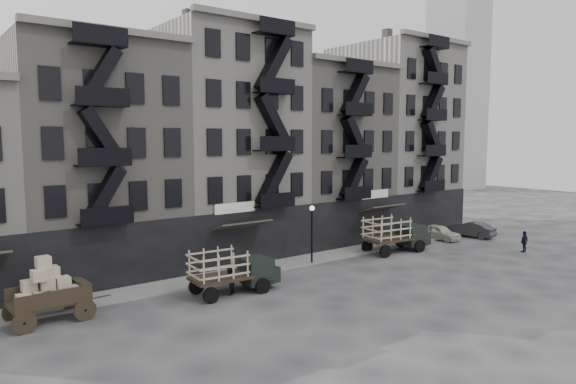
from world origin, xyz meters
TOP-DOWN VIEW (x-y plane):
  - ground at (0.00, 0.00)m, footprint 140.00×140.00m
  - sidewalk at (0.00, 3.75)m, footprint 55.00×2.50m
  - building_midwest at (-10.00, 9.83)m, footprint 10.00×11.35m
  - building_center at (-0.00, 9.82)m, footprint 10.00×11.35m
  - building_mideast at (10.00, 9.83)m, footprint 10.00×11.35m
  - building_east at (20.00, 9.82)m, footprint 10.00×11.35m
  - lamp_post at (3.00, 2.60)m, footprint 0.36×0.36m
  - wagon at (-14.87, 1.75)m, footprint 3.97×2.27m
  - stake_truck_west at (-5.11, 0.21)m, footprint 5.45×2.54m
  - stake_truck_east at (10.93, 1.61)m, footprint 5.95×2.97m
  - car_east at (17.98, 2.56)m, footprint 1.58×3.91m
  - car_far at (21.38, 1.56)m, footprint 2.03×4.42m
  - pedestrian_mid at (-5.40, 0.11)m, footprint 0.99×0.97m
  - policeman at (19.01, -4.70)m, footprint 1.01×0.43m

SIDE VIEW (x-z plane):
  - ground at x=0.00m, z-range 0.00..0.00m
  - sidewalk at x=0.00m, z-range 0.00..0.15m
  - car_east at x=17.98m, z-range 0.00..1.33m
  - car_far at x=21.38m, z-range 0.00..1.40m
  - pedestrian_mid at x=-5.40m, z-range 0.00..1.61m
  - policeman at x=19.01m, z-range 0.00..1.72m
  - stake_truck_west at x=-5.11m, z-range 0.19..2.86m
  - stake_truck_east at x=10.93m, z-range 0.20..3.08m
  - wagon at x=-14.87m, z-range 0.23..3.51m
  - lamp_post at x=3.00m, z-range 0.64..4.92m
  - building_midwest at x=-10.00m, z-range -0.60..15.60m
  - building_mideast at x=10.00m, z-range -0.60..15.60m
  - building_center at x=0.00m, z-range -0.60..17.60m
  - building_east at x=20.00m, z-range -0.60..18.60m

